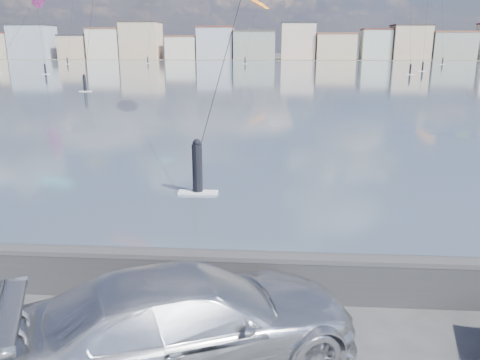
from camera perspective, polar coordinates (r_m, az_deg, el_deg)
name	(u,v)px	position (r m, az deg, el deg)	size (l,w,h in m)	color
bay_water	(265,72)	(97.64, 3.10, 13.00)	(500.00, 177.00, 0.00)	#435467
far_shore_strip	(270,59)	(206.07, 3.67, 14.56)	(500.00, 60.00, 0.00)	#4C473D
seawall	(188,271)	(9.93, -6.41, -10.99)	(400.00, 0.36, 1.08)	#28282B
far_buildings	(273,44)	(192.00, 4.07, 16.25)	(240.79, 13.26, 14.60)	beige
car_silver	(191,320)	(7.93, -5.95, -16.60)	(2.28, 5.61, 1.63)	silver
kitesurfer_6	(258,4)	(151.59, 2.16, 20.67)	(8.00, 10.78, 20.49)	orange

